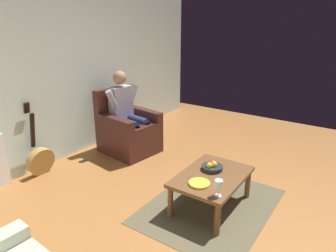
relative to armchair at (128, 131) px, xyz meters
The scene contains 10 objects.
ground_plane 2.36m from the armchair, 74.44° to the left, with size 7.14×7.14×0.00m, color #965D2E.
wall_back 1.40m from the armchair, 46.51° to the right, with size 6.35×0.06×2.80m, color silver.
rug 1.94m from the armchair, 70.19° to the left, with size 1.62×1.25×0.01m, color brown.
armchair is the anchor object (origin of this frame).
person_seated 0.34m from the armchair, 82.36° to the left, with size 0.62×0.64×1.26m.
coffee_table 1.91m from the armchair, 70.19° to the left, with size 0.92×0.65×0.39m.
guitar 1.34m from the armchair, 19.91° to the right, with size 0.38×0.24×1.00m.
wine_glass_near 2.27m from the armchair, 64.05° to the left, with size 0.08×0.08×0.17m.
fruit_bowl 1.82m from the armchair, 72.88° to the left, with size 0.24×0.24×0.11m.
decorative_dish 1.99m from the armchair, 63.14° to the left, with size 0.22×0.22×0.02m, color gold.
Camera 1 is at (2.77, 0.84, 2.03)m, focal length 33.01 mm.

